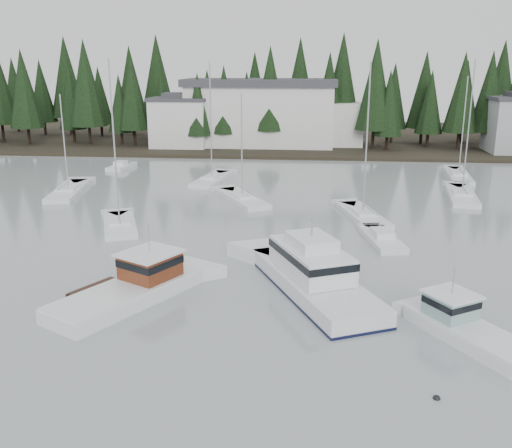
{
  "coord_description": "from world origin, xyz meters",
  "views": [
    {
      "loc": [
        3.53,
        -14.16,
        13.88
      ],
      "look_at": [
        -0.32,
        25.89,
        2.5
      ],
      "focal_mm": 40.0,
      "sensor_mm": 36.0,
      "label": 1
    }
  ],
  "objects": [
    {
      "name": "lobster_boat_teal",
      "position": [
        11.8,
        13.89,
        0.49
      ],
      "size": [
        6.06,
        7.56,
        4.07
      ],
      "rotation": [
        0.0,
        0.0,
        2.13
      ],
      "color": "silver",
      "rests_on": "ground"
    },
    {
      "name": "sailboat_11",
      "position": [
        -23.11,
        45.38,
        0.05
      ],
      "size": [
        4.58,
        11.18,
        11.27
      ],
      "rotation": [
        0.0,
        0.0,
        1.74
      ],
      "color": "silver",
      "rests_on": "ground"
    },
    {
      "name": "sailboat_10",
      "position": [
        -8.34,
        53.28,
        0.08
      ],
      "size": [
        4.05,
        9.87,
        14.66
      ],
      "rotation": [
        0.0,
        0.0,
        1.42
      ],
      "color": "silver",
      "rests_on": "ground"
    },
    {
      "name": "runabout_3",
      "position": [
        -22.21,
        60.67,
        0.13
      ],
      "size": [
        2.73,
        5.4,
        1.42
      ],
      "rotation": [
        0.0,
        0.0,
        1.47
      ],
      "color": "silver",
      "rests_on": "ground"
    },
    {
      "name": "house_west",
      "position": [
        -18.0,
        79.0,
        4.65
      ],
      "size": [
        9.54,
        7.42,
        8.75
      ],
      "color": "silver",
      "rests_on": "ground"
    },
    {
      "name": "sailboat_0",
      "position": [
        19.81,
        47.22,
        0.08
      ],
      "size": [
        4.11,
        10.58,
        14.88
      ],
      "rotation": [
        0.0,
        0.0,
        1.43
      ],
      "color": "silver",
      "rests_on": "ground"
    },
    {
      "name": "lobster_boat_brown",
      "position": [
        -7.11,
        17.28,
        0.57
      ],
      "size": [
        7.95,
        10.52,
        5.03
      ],
      "rotation": [
        0.0,
        0.0,
        1.06
      ],
      "color": "silver",
      "rests_on": "ground"
    },
    {
      "name": "runabout_1",
      "position": [
        9.44,
        30.33,
        0.13
      ],
      "size": [
        3.35,
        6.97,
        1.42
      ],
      "rotation": [
        0.0,
        0.0,
        1.75
      ],
      "color": "silver",
      "rests_on": "ground"
    },
    {
      "name": "sailboat_2",
      "position": [
        22.14,
        58.54,
        0.06
      ],
      "size": [
        3.71,
        10.96,
        12.94
      ],
      "rotation": [
        0.0,
        0.0,
        1.46
      ],
      "color": "silver",
      "rests_on": "ground"
    },
    {
      "name": "far_shore_land",
      "position": [
        0.0,
        97.0,
        0.0
      ],
      "size": [
        240.0,
        54.0,
        1.0
      ],
      "primitive_type": "cube",
      "color": "black",
      "rests_on": "ground"
    },
    {
      "name": "sailboat_6",
      "position": [
        -12.95,
        32.42,
        0.1
      ],
      "size": [
        5.34,
        8.44,
        14.89
      ],
      "rotation": [
        0.0,
        0.0,
        1.93
      ],
      "color": "silver",
      "rests_on": "ground"
    },
    {
      "name": "mooring_buoy_dark",
      "position": [
        9.2,
        7.97,
        0.0
      ],
      "size": [
        0.34,
        0.34,
        0.34
      ],
      "primitive_type": "sphere",
      "color": "black",
      "rests_on": "ground"
    },
    {
      "name": "sailboat_3",
      "position": [
        8.53,
        37.72,
        0.09
      ],
      "size": [
        4.77,
        9.6,
        14.55
      ],
      "rotation": [
        0.0,
        0.0,
        1.82
      ],
      "color": "silver",
      "rests_on": "ground"
    },
    {
      "name": "conifer_treeline",
      "position": [
        0.0,
        86.0,
        0.0
      ],
      "size": [
        200.0,
        22.0,
        20.0
      ],
      "primitive_type": null,
      "color": "black",
      "rests_on": "ground"
    },
    {
      "name": "harbor_inn",
      "position": [
        -2.96,
        82.34,
        5.78
      ],
      "size": [
        29.5,
        11.5,
        10.9
      ],
      "color": "silver",
      "rests_on": "ground"
    },
    {
      "name": "cabin_cruiser_center",
      "position": [
        3.91,
        19.57,
        0.82
      ],
      "size": [
        8.82,
        13.13,
        5.43
      ],
      "rotation": [
        0.0,
        0.0,
        2.0
      ],
      "color": "silver",
      "rests_on": "ground"
    },
    {
      "name": "sailboat_7",
      "position": [
        -3.47,
        43.47,
        0.06
      ],
      "size": [
        6.87,
        9.64,
        11.55
      ],
      "rotation": [
        0.0,
        0.0,
        2.07
      ],
      "color": "silver",
      "rests_on": "ground"
    }
  ]
}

